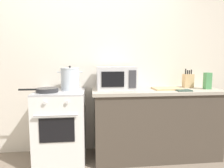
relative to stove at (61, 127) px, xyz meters
The scene contains 11 objects.
back_wall 1.09m from the stove, 29.72° to the left, with size 4.40×0.10×2.50m, color silver.
lower_cabinet_right 1.25m from the stove, ahead, with size 1.64×0.56×0.88m, color #4C4238.
countertop_right 1.33m from the stove, ahead, with size 1.70×0.60×0.04m, color #ADA393.
stove is the anchor object (origin of this frame).
stock_pot 0.62m from the stove, 31.69° to the left, with size 0.32×0.24×0.31m.
frying_pan 0.51m from the stove, 152.04° to the right, with size 0.46×0.26×0.05m.
microwave 0.94m from the stove, ahead, with size 0.50×0.37×0.30m.
cutting_board 1.46m from the stove, ahead, with size 0.36×0.26×0.02m, color tan.
knife_block 1.84m from the stove, ahead, with size 0.13×0.10×0.26m.
pasta_box 2.02m from the stove, ahead, with size 0.08×0.08×0.22m, color #4C9356.
oven_mitt 1.62m from the stove, ahead, with size 0.18×0.14×0.02m, color #384C42.
Camera 1 is at (0.04, -1.88, 1.29)m, focal length 31.40 mm.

